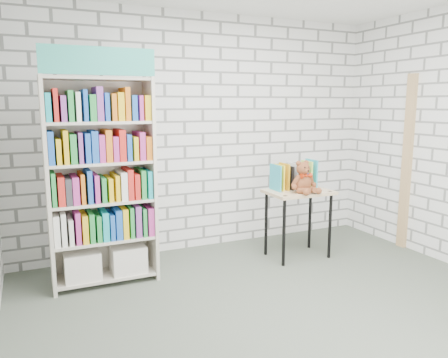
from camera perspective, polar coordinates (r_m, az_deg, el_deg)
name	(u,v)px	position (r m, az deg, el deg)	size (l,w,h in m)	color
ground	(291,314)	(3.90, 8.79, -17.07)	(4.50, 4.50, 0.00)	#495245
room_shell	(297,100)	(3.48, 9.57, 10.15)	(4.52, 4.02, 2.81)	silver
bookshelf	(101,181)	(4.36, -15.74, -0.20)	(1.00, 0.39, 2.25)	beige
display_table	(298,200)	(5.05, 9.70, -2.71)	(0.73, 0.50, 0.78)	tan
table_books	(293,176)	(5.10, 9.05, 0.40)	(0.51, 0.22, 0.30)	#2BA4BA
teddy_bear	(304,180)	(4.91, 10.37, -0.10)	(0.33, 0.31, 0.36)	brown
door_trim	(407,163)	(5.71, 22.77, 1.97)	(0.05, 0.12, 2.10)	tan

